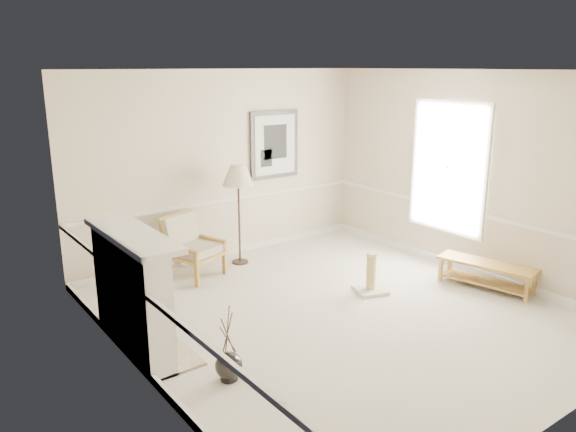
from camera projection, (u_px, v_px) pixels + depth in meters
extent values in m
plane|color=silver|center=(338.00, 313.00, 6.91)|extent=(5.50, 5.50, 0.00)
cube|color=beige|center=(223.00, 166.00, 8.67)|extent=(5.00, 0.04, 2.90)
cube|color=beige|center=(575.00, 264.00, 4.39)|extent=(5.00, 0.04, 2.90)
cube|color=beige|center=(135.00, 236.00, 5.10)|extent=(0.04, 5.50, 2.90)
cube|color=beige|center=(474.00, 175.00, 7.96)|extent=(0.04, 5.50, 2.90)
cube|color=white|center=(345.00, 70.00, 6.15)|extent=(5.00, 5.50, 0.04)
cube|color=white|center=(226.00, 252.00, 9.02)|extent=(4.95, 0.04, 0.10)
cube|color=white|center=(225.00, 200.00, 8.80)|extent=(4.95, 0.04, 0.05)
cube|color=white|center=(449.00, 167.00, 8.23)|extent=(0.03, 1.20, 1.80)
cube|color=white|center=(449.00, 167.00, 8.23)|extent=(0.05, 1.34, 1.94)
cube|color=black|center=(274.00, 145.00, 9.12)|extent=(0.92, 0.04, 1.10)
cube|color=white|center=(275.00, 145.00, 9.10)|extent=(0.78, 0.01, 0.96)
cube|color=black|center=(275.00, 142.00, 9.09)|extent=(0.45, 0.01, 0.55)
cube|color=white|center=(132.00, 295.00, 5.86)|extent=(0.28, 1.50, 1.25)
cube|color=white|center=(132.00, 235.00, 5.72)|extent=(0.46, 1.64, 0.06)
cube|color=#C6B28E|center=(145.00, 299.00, 5.97)|extent=(0.02, 1.05, 0.95)
cube|color=black|center=(147.00, 310.00, 6.01)|extent=(0.02, 0.62, 0.58)
cube|color=gold|center=(149.00, 332.00, 6.08)|extent=(0.01, 0.66, 0.05)
cube|color=#C6B28E|center=(150.00, 344.00, 6.11)|extent=(0.60, 1.50, 0.03)
sphere|color=black|center=(229.00, 365.00, 5.41)|extent=(0.27, 0.27, 0.27)
cylinder|color=black|center=(229.00, 376.00, 5.44)|extent=(0.17, 0.17, 0.08)
cylinder|color=black|center=(228.00, 332.00, 5.32)|extent=(0.07, 0.09, 0.42)
cylinder|color=black|center=(228.00, 336.00, 5.33)|extent=(0.09, 0.12, 0.34)
cylinder|color=black|center=(227.00, 329.00, 5.31)|extent=(0.04, 0.05, 0.50)
cube|color=olive|center=(197.00, 274.00, 7.68)|extent=(0.07, 0.07, 0.36)
cube|color=olive|center=(166.00, 266.00, 8.00)|extent=(0.07, 0.07, 0.36)
cube|color=olive|center=(225.00, 262.00, 8.16)|extent=(0.07, 0.07, 0.36)
cube|color=olive|center=(195.00, 255.00, 8.47)|extent=(0.07, 0.07, 0.36)
cube|color=olive|center=(195.00, 254.00, 8.04)|extent=(0.85, 0.85, 0.05)
cube|color=olive|center=(179.00, 231.00, 8.12)|extent=(0.68, 0.38, 0.52)
cube|color=olive|center=(180.00, 249.00, 7.76)|extent=(0.28, 0.64, 0.05)
cube|color=olive|center=(209.00, 238.00, 8.23)|extent=(0.28, 0.64, 0.05)
cube|color=beige|center=(195.00, 248.00, 8.02)|extent=(0.78, 0.78, 0.11)
cube|color=beige|center=(182.00, 230.00, 8.09)|extent=(0.64, 0.39, 0.47)
cylinder|color=black|center=(240.00, 262.00, 8.67)|extent=(0.25, 0.25, 0.03)
cylinder|color=black|center=(239.00, 218.00, 8.48)|extent=(0.03, 0.03, 1.38)
cone|color=beige|center=(238.00, 175.00, 8.31)|extent=(0.62, 0.62, 0.30)
cube|color=olive|center=(487.00, 264.00, 7.59)|extent=(0.68, 1.34, 0.04)
cube|color=olive|center=(485.00, 282.00, 7.66)|extent=(0.60, 1.24, 0.03)
cube|color=olive|center=(527.00, 291.00, 7.16)|extent=(0.06, 0.06, 0.33)
cube|color=olive|center=(534.00, 284.00, 7.38)|extent=(0.06, 0.06, 0.33)
cube|color=olive|center=(441.00, 270.00, 7.90)|extent=(0.06, 0.06, 0.33)
cube|color=olive|center=(450.00, 264.00, 8.12)|extent=(0.06, 0.06, 0.33)
cube|color=beige|center=(370.00, 290.00, 7.54)|extent=(0.48, 0.48, 0.05)
cylinder|color=#DAB16F|center=(371.00, 272.00, 7.48)|extent=(0.13, 0.13, 0.47)
cylinder|color=beige|center=(372.00, 254.00, 7.41)|extent=(0.15, 0.15, 0.04)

